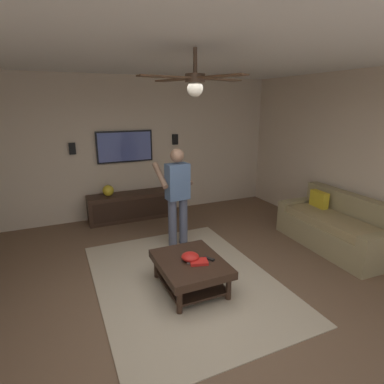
% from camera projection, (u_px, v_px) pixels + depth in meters
% --- Properties ---
extents(ground_plane, '(8.17, 8.17, 0.00)m').
position_uv_depth(ground_plane, '(188.00, 304.00, 3.71)').
color(ground_plane, brown).
extents(wall_back_tv, '(0.10, 6.95, 2.86)m').
position_uv_depth(wall_back_tv, '(121.00, 148.00, 6.35)').
color(wall_back_tv, '#C6B299').
rests_on(wall_back_tv, ground).
extents(ceiling_slab, '(7.01, 6.95, 0.10)m').
position_uv_depth(ceiling_slab, '(187.00, 38.00, 2.91)').
color(ceiling_slab, white).
extents(area_rug, '(3.07, 2.27, 0.01)m').
position_uv_depth(area_rug, '(184.00, 280.00, 4.22)').
color(area_rug, tan).
rests_on(area_rug, ground).
extents(couch, '(1.94, 0.94, 0.87)m').
position_uv_depth(couch, '(336.00, 228.00, 5.15)').
color(couch, '#93845B').
rests_on(couch, ground).
extents(coffee_table, '(1.00, 0.80, 0.40)m').
position_uv_depth(coffee_table, '(190.00, 267.00, 3.97)').
color(coffee_table, '#332116').
rests_on(coffee_table, ground).
extents(media_console, '(0.45, 1.70, 0.55)m').
position_uv_depth(media_console, '(131.00, 206.00, 6.40)').
color(media_console, '#332116').
rests_on(media_console, ground).
extents(tv, '(0.05, 1.13, 0.64)m').
position_uv_depth(tv, '(125.00, 147.00, 6.28)').
color(tv, black).
extents(person_standing, '(0.56, 0.57, 1.64)m').
position_uv_depth(person_standing, '(177.00, 192.00, 5.03)').
color(person_standing, '#4C5166').
rests_on(person_standing, ground).
extents(bowl, '(0.23, 0.23, 0.10)m').
position_uv_depth(bowl, '(190.00, 257.00, 3.92)').
color(bowl, red).
rests_on(bowl, coffee_table).
extents(remote_white, '(0.15, 0.06, 0.02)m').
position_uv_depth(remote_white, '(190.00, 255.00, 4.04)').
color(remote_white, white).
rests_on(remote_white, coffee_table).
extents(remote_black, '(0.15, 0.11, 0.02)m').
position_uv_depth(remote_black, '(209.00, 259.00, 3.95)').
color(remote_black, black).
rests_on(remote_black, coffee_table).
extents(remote_grey, '(0.14, 0.14, 0.02)m').
position_uv_depth(remote_grey, '(193.00, 263.00, 3.84)').
color(remote_grey, slate).
rests_on(remote_grey, coffee_table).
extents(book, '(0.21, 0.25, 0.04)m').
position_uv_depth(book, '(199.00, 262.00, 3.86)').
color(book, red).
rests_on(book, coffee_table).
extents(vase_round, '(0.22, 0.22, 0.22)m').
position_uv_depth(vase_round, '(108.00, 191.00, 6.12)').
color(vase_round, gold).
rests_on(vase_round, media_console).
extents(wall_speaker_left, '(0.06, 0.12, 0.22)m').
position_uv_depth(wall_speaker_left, '(175.00, 139.00, 6.70)').
color(wall_speaker_left, black).
extents(wall_speaker_right, '(0.06, 0.12, 0.22)m').
position_uv_depth(wall_speaker_right, '(72.00, 149.00, 5.90)').
color(wall_speaker_right, black).
extents(ceiling_fan, '(1.17, 1.20, 0.46)m').
position_uv_depth(ceiling_fan, '(195.00, 81.00, 3.08)').
color(ceiling_fan, '#4C3828').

